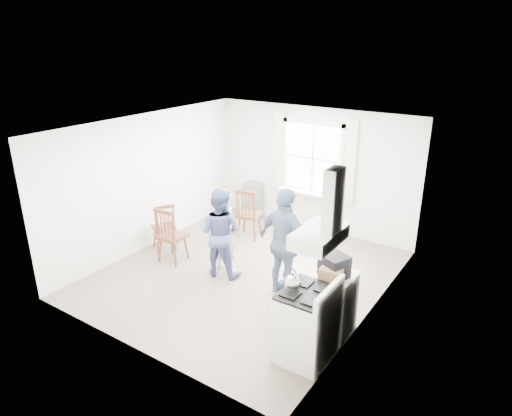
% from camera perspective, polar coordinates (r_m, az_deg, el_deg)
% --- Properties ---
extents(room_shell, '(4.62, 5.12, 2.64)m').
position_cam_1_polar(room_shell, '(7.58, -1.45, 0.45)').
color(room_shell, '#75665A').
rests_on(room_shell, ground).
extents(window_assembly, '(1.88, 0.24, 1.70)m').
position_cam_1_polar(window_assembly, '(9.54, 7.06, 5.64)').
color(window_assembly, white).
rests_on(window_assembly, room_shell).
extents(range_hood, '(0.45, 0.76, 0.94)m').
position_cam_1_polar(range_hood, '(5.30, 8.47, -2.06)').
color(range_hood, white).
rests_on(range_hood, room_shell).
extents(shelf_unit, '(0.40, 0.30, 0.80)m').
position_cam_1_polar(shelf_unit, '(10.44, -0.35, 1.03)').
color(shelf_unit, gray).
rests_on(shelf_unit, ground).
extents(gas_stove, '(0.68, 0.76, 1.12)m').
position_cam_1_polar(gas_stove, '(6.05, 6.33, -14.18)').
color(gas_stove, white).
rests_on(gas_stove, ground).
extents(kettle, '(0.21, 0.21, 0.30)m').
position_cam_1_polar(kettle, '(5.78, 4.61, -9.28)').
color(kettle, silver).
rests_on(kettle, gas_stove).
extents(low_cabinet, '(0.50, 0.55, 0.90)m').
position_cam_1_polar(low_cabinet, '(6.58, 9.77, -11.57)').
color(low_cabinet, white).
rests_on(low_cabinet, ground).
extents(stereo_stack, '(0.44, 0.42, 0.31)m').
position_cam_1_polar(stereo_stack, '(6.23, 9.76, -7.13)').
color(stereo_stack, black).
rests_on(stereo_stack, low_cabinet).
extents(cardboard_box, '(0.31, 0.23, 0.19)m').
position_cam_1_polar(cardboard_box, '(6.12, 9.35, -8.27)').
color(cardboard_box, '#906845').
rests_on(cardboard_box, low_cabinet).
extents(windsor_chair_a, '(0.54, 0.53, 1.06)m').
position_cam_1_polar(windsor_chair_a, '(9.19, -1.11, -0.14)').
color(windsor_chair_a, '#4F2819').
rests_on(windsor_chair_a, ground).
extents(windsor_chair_b, '(0.48, 0.47, 1.07)m').
position_cam_1_polar(windsor_chair_b, '(8.35, -10.99, -2.73)').
color(windsor_chair_b, '#4F2819').
rests_on(windsor_chair_b, ground).
extents(windsor_chair_c, '(0.55, 0.55, 0.97)m').
position_cam_1_polar(windsor_chair_c, '(8.88, -11.38, -1.77)').
color(windsor_chair_c, '#4F2819').
rests_on(windsor_chair_c, ground).
extents(person_left, '(0.57, 0.57, 1.52)m').
position_cam_1_polar(person_left, '(7.93, -3.94, -2.85)').
color(person_left, silver).
rests_on(person_left, ground).
extents(person_mid, '(0.90, 0.90, 1.57)m').
position_cam_1_polar(person_mid, '(7.80, -4.55, -3.08)').
color(person_mid, '#44517F').
rests_on(person_mid, ground).
extents(person_right, '(1.27, 1.27, 1.80)m').
position_cam_1_polar(person_right, '(7.15, 3.67, -4.41)').
color(person_right, navy).
rests_on(person_right, ground).
extents(potted_plant, '(0.24, 0.24, 0.36)m').
position_cam_1_polar(potted_plant, '(9.37, 9.69, 2.43)').
color(potted_plant, '#2E6835').
rests_on(potted_plant, window_assembly).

